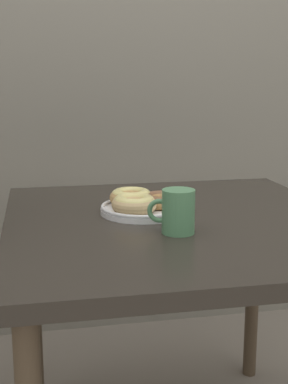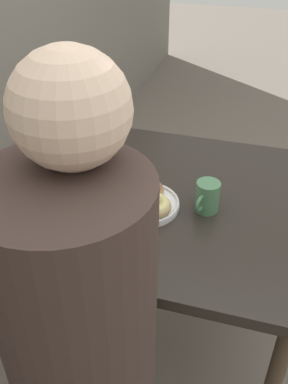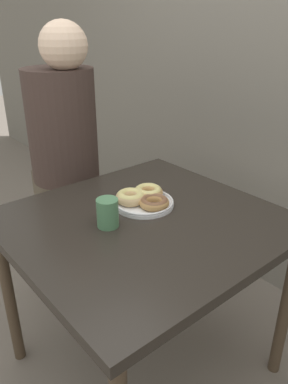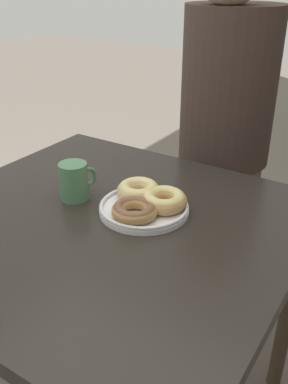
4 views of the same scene
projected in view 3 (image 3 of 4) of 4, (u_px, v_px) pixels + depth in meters
The scene contains 5 objects.
ground_plane at pixel (119, 380), 1.67m from camera, with size 14.00×14.00×0.00m, color #70665B.
dining_table at pixel (145, 237), 1.46m from camera, with size 0.94×0.98×0.77m.
donut_plate at pixel (144, 198), 1.52m from camera, with size 0.26×0.25×0.06m.
coffee_mug at pixel (107, 212), 1.36m from camera, with size 0.11×0.08×0.11m.
person_figure at pixel (64, 161), 1.93m from camera, with size 0.40×0.34×1.46m.
Camera 3 is at (0.96, -0.66, 1.46)m, focal length 35.00 mm.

